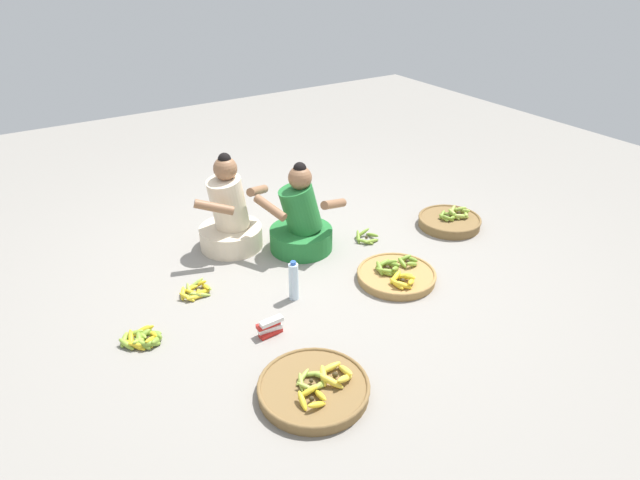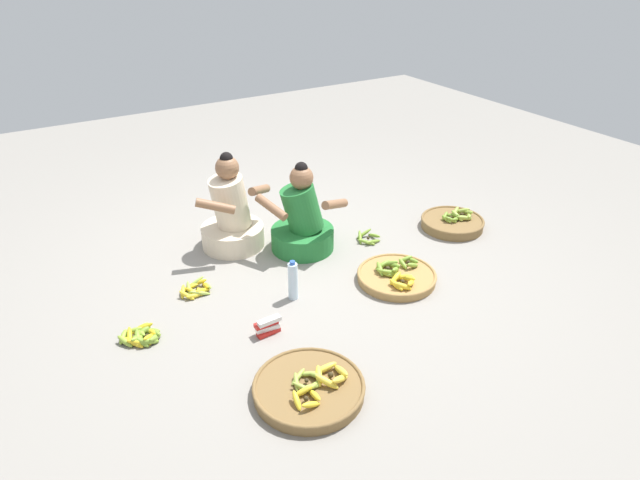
{
  "view_description": "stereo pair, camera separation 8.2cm",
  "coord_description": "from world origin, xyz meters",
  "px_view_note": "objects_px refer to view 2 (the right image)",
  "views": [
    {
      "loc": [
        -1.92,
        -3.2,
        2.32
      ],
      "look_at": [
        0.0,
        -0.2,
        0.35
      ],
      "focal_mm": 31.26,
      "sensor_mm": 36.0,
      "label": 1
    },
    {
      "loc": [
        -1.85,
        -3.25,
        2.32
      ],
      "look_at": [
        0.0,
        -0.2,
        0.35
      ],
      "focal_mm": 31.26,
      "sensor_mm": 36.0,
      "label": 2
    }
  ],
  "objects_px": {
    "banana_basket_front_right": "(397,276)",
    "loose_bananas_near_vendor": "(141,336)",
    "vendor_woman_front": "(302,222)",
    "vendor_woman_behind": "(232,217)",
    "loose_bananas_front_left": "(195,289)",
    "water_bottle": "(293,281)",
    "packet_carton_stack": "(268,326)",
    "banana_basket_back_left": "(453,222)",
    "banana_basket_back_center": "(309,388)",
    "loose_bananas_mid_right": "(368,238)"
  },
  "relations": [
    {
      "from": "vendor_woman_behind",
      "to": "loose_bananas_front_left",
      "type": "bearing_deg",
      "value": -136.11
    },
    {
      "from": "banana_basket_back_left",
      "to": "vendor_woman_behind",
      "type": "bearing_deg",
      "value": 158.45
    },
    {
      "from": "vendor_woman_behind",
      "to": "packet_carton_stack",
      "type": "bearing_deg",
      "value": -103.13
    },
    {
      "from": "banana_basket_back_center",
      "to": "loose_bananas_front_left",
      "type": "height_order",
      "value": "banana_basket_back_center"
    },
    {
      "from": "loose_bananas_front_left",
      "to": "loose_bananas_near_vendor",
      "type": "distance_m",
      "value": 0.6
    },
    {
      "from": "packet_carton_stack",
      "to": "vendor_woman_front",
      "type": "bearing_deg",
      "value": 48.94
    },
    {
      "from": "vendor_woman_front",
      "to": "vendor_woman_behind",
      "type": "distance_m",
      "value": 0.59
    },
    {
      "from": "loose_bananas_mid_right",
      "to": "water_bottle",
      "type": "relative_size",
      "value": 0.72
    },
    {
      "from": "banana_basket_back_center",
      "to": "loose_bananas_near_vendor",
      "type": "relative_size",
      "value": 2.26
    },
    {
      "from": "banana_basket_front_right",
      "to": "packet_carton_stack",
      "type": "xyz_separation_m",
      "value": [
        -1.12,
        -0.07,
        0.02
      ]
    },
    {
      "from": "vendor_woman_behind",
      "to": "water_bottle",
      "type": "height_order",
      "value": "vendor_woman_behind"
    },
    {
      "from": "banana_basket_front_right",
      "to": "loose_bananas_near_vendor",
      "type": "xyz_separation_m",
      "value": [
        -1.85,
        0.3,
        -0.01
      ]
    },
    {
      "from": "loose_bananas_front_left",
      "to": "banana_basket_back_left",
      "type": "bearing_deg",
      "value": -5.1
    },
    {
      "from": "banana_basket_front_right",
      "to": "banana_basket_back_left",
      "type": "xyz_separation_m",
      "value": [
        0.97,
        0.43,
        0.01
      ]
    },
    {
      "from": "vendor_woman_behind",
      "to": "banana_basket_back_center",
      "type": "xyz_separation_m",
      "value": [
        -0.33,
        -1.83,
        -0.22
      ]
    },
    {
      "from": "vendor_woman_behind",
      "to": "loose_bananas_front_left",
      "type": "height_order",
      "value": "vendor_woman_behind"
    },
    {
      "from": "vendor_woman_behind",
      "to": "water_bottle",
      "type": "bearing_deg",
      "value": -86.67
    },
    {
      "from": "packet_carton_stack",
      "to": "banana_basket_back_left",
      "type": "bearing_deg",
      "value": 13.45
    },
    {
      "from": "loose_bananas_near_vendor",
      "to": "vendor_woman_behind",
      "type": "bearing_deg",
      "value": 39.83
    },
    {
      "from": "vendor_woman_behind",
      "to": "banana_basket_front_right",
      "type": "xyz_separation_m",
      "value": [
        0.84,
        -1.15,
        -0.22
      ]
    },
    {
      "from": "banana_basket_back_center",
      "to": "banana_basket_front_right",
      "type": "bearing_deg",
      "value": 30.34
    },
    {
      "from": "vendor_woman_front",
      "to": "packet_carton_stack",
      "type": "relative_size",
      "value": 4.37
    },
    {
      "from": "water_bottle",
      "to": "banana_basket_back_left",
      "type": "bearing_deg",
      "value": 7.45
    },
    {
      "from": "loose_bananas_near_vendor",
      "to": "banana_basket_back_left",
      "type": "bearing_deg",
      "value": 2.71
    },
    {
      "from": "loose_bananas_front_left",
      "to": "loose_bananas_near_vendor",
      "type": "relative_size",
      "value": 0.88
    },
    {
      "from": "banana_basket_front_right",
      "to": "loose_bananas_mid_right",
      "type": "relative_size",
      "value": 2.68
    },
    {
      "from": "loose_bananas_near_vendor",
      "to": "water_bottle",
      "type": "relative_size",
      "value": 0.93
    },
    {
      "from": "vendor_woman_behind",
      "to": "banana_basket_back_left",
      "type": "height_order",
      "value": "vendor_woman_behind"
    },
    {
      "from": "loose_bananas_near_vendor",
      "to": "packet_carton_stack",
      "type": "bearing_deg",
      "value": -26.55
    },
    {
      "from": "loose_bananas_front_left",
      "to": "packet_carton_stack",
      "type": "height_order",
      "value": "packet_carton_stack"
    },
    {
      "from": "banana_basket_back_left",
      "to": "banana_basket_front_right",
      "type": "bearing_deg",
      "value": -155.93
    },
    {
      "from": "loose_bananas_front_left",
      "to": "water_bottle",
      "type": "distance_m",
      "value": 0.74
    },
    {
      "from": "vendor_woman_front",
      "to": "loose_bananas_near_vendor",
      "type": "xyz_separation_m",
      "value": [
        -1.49,
        -0.5,
        -0.21
      ]
    },
    {
      "from": "loose_bananas_near_vendor",
      "to": "packet_carton_stack",
      "type": "relative_size",
      "value": 1.64
    },
    {
      "from": "loose_bananas_mid_right",
      "to": "banana_basket_back_center",
      "type": "bearing_deg",
      "value": -135.76
    },
    {
      "from": "loose_bananas_near_vendor",
      "to": "vendor_woman_front",
      "type": "bearing_deg",
      "value": 18.62
    },
    {
      "from": "loose_bananas_mid_right",
      "to": "packet_carton_stack",
      "type": "distance_m",
      "value": 1.47
    },
    {
      "from": "vendor_woman_front",
      "to": "banana_basket_front_right",
      "type": "xyz_separation_m",
      "value": [
        0.36,
        -0.8,
        -0.2
      ]
    },
    {
      "from": "loose_bananas_front_left",
      "to": "loose_bananas_near_vendor",
      "type": "xyz_separation_m",
      "value": [
        -0.49,
        -0.34,
        0.0
      ]
    },
    {
      "from": "loose_bananas_near_vendor",
      "to": "water_bottle",
      "type": "distance_m",
      "value": 1.08
    },
    {
      "from": "vendor_woman_front",
      "to": "loose_bananas_near_vendor",
      "type": "bearing_deg",
      "value": -161.38
    },
    {
      "from": "banana_basket_back_left",
      "to": "water_bottle",
      "type": "distance_m",
      "value": 1.77
    },
    {
      "from": "banana_basket_back_left",
      "to": "packet_carton_stack",
      "type": "relative_size",
      "value": 3.2
    },
    {
      "from": "banana_basket_front_right",
      "to": "packet_carton_stack",
      "type": "relative_size",
      "value": 3.45
    },
    {
      "from": "banana_basket_front_right",
      "to": "loose_bananas_near_vendor",
      "type": "height_order",
      "value": "banana_basket_front_right"
    },
    {
      "from": "vendor_woman_behind",
      "to": "loose_bananas_mid_right",
      "type": "height_order",
      "value": "vendor_woman_behind"
    },
    {
      "from": "water_bottle",
      "to": "packet_carton_stack",
      "type": "distance_m",
      "value": 0.44
    },
    {
      "from": "vendor_woman_front",
      "to": "vendor_woman_behind",
      "type": "height_order",
      "value": "vendor_woman_behind"
    },
    {
      "from": "vendor_woman_front",
      "to": "loose_bananas_mid_right",
      "type": "bearing_deg",
      "value": -18.32
    },
    {
      "from": "loose_bananas_near_vendor",
      "to": "water_bottle",
      "type": "xyz_separation_m",
      "value": [
        1.07,
        -0.1,
        0.12
      ]
    }
  ]
}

